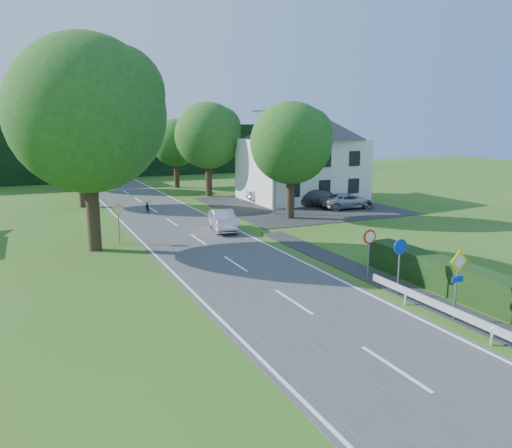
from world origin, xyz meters
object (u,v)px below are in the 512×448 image
motorcycle (148,206)px  parasol (309,195)px  moving_car (223,220)px  parked_car_grey (323,197)px  parked_car_silver_a (271,194)px  streetlight (273,157)px  parked_car_silver_b (347,201)px

motorcycle → parasol: size_ratio=0.89×
moving_car → motorcycle: moving_car is taller
parked_car_grey → parked_car_silver_a: bearing=60.6°
motorcycle → parked_car_grey: size_ratio=0.36×
parked_car_silver_a → streetlight: bearing=164.4°
parked_car_silver_a → parked_car_silver_b: size_ratio=0.94×
parked_car_grey → streetlight: bearing=132.5°
moving_car → parked_car_grey: 13.07m
streetlight → motorcycle: size_ratio=4.55×
streetlight → parked_car_grey: streetlight is taller
motorcycle → parked_car_grey: parked_car_grey is taller
motorcycle → parasol: bearing=-3.5°
parked_car_grey → parasol: parasol is taller
parked_car_silver_a → parked_car_grey: parked_car_silver_a is taller
parked_car_silver_b → parked_car_silver_a: bearing=37.1°
streetlight → moving_car: 7.99m
motorcycle → parked_car_grey: (14.49, -3.13, 0.25)m
parked_car_silver_b → parasol: 3.45m
motorcycle → parked_car_grey: 14.82m
motorcycle → parked_car_silver_a: size_ratio=0.41×
parked_car_silver_a → parasol: (2.00, -3.37, 0.17)m
streetlight → parked_car_silver_b: 7.83m
streetlight → parked_car_silver_a: (2.80, 6.00, -3.71)m
moving_car → parasol: 12.50m
streetlight → moving_car: bearing=-144.1°
motorcycle → parked_car_silver_a: 11.50m
parked_car_silver_a → parked_car_silver_b: (4.05, -6.13, -0.08)m
moving_car → parked_car_silver_a: parked_car_silver_a is taller
motorcycle → parked_car_silver_b: size_ratio=0.38×
streetlight → parked_car_silver_a: 7.59m
moving_car → motorcycle: size_ratio=2.31×
parasol → parked_car_silver_a: bearing=120.6°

